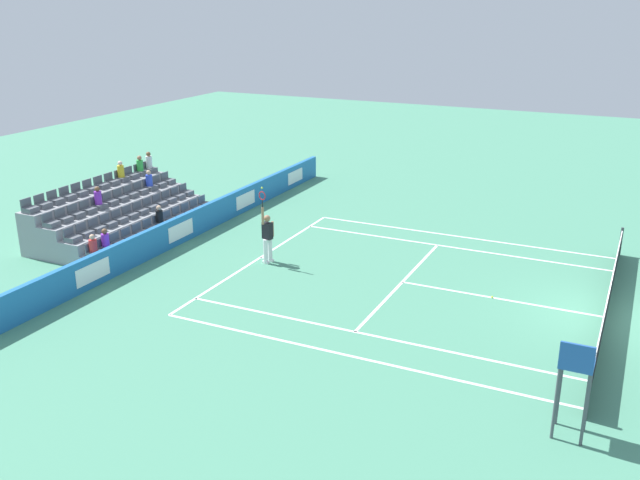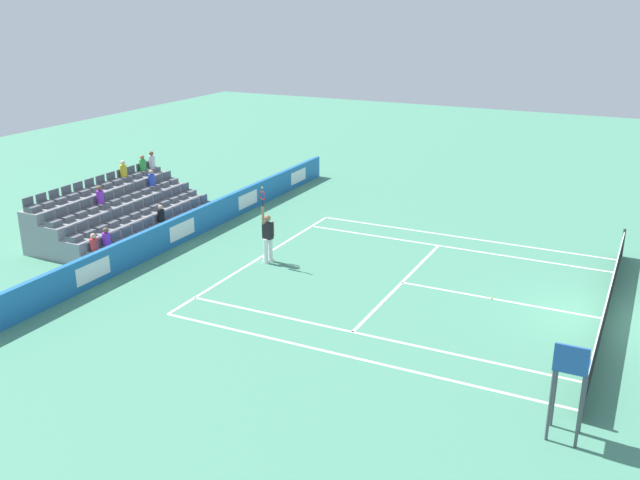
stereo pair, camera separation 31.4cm
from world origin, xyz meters
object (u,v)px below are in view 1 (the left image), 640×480
at_px(tennis_net, 608,302).
at_px(loose_tennis_ball, 492,297).
at_px(umpire_chair, 575,374).
at_px(tennis_player, 267,236).

relative_size(tennis_net, loose_tennis_ball, 176.03).
bearing_deg(loose_tennis_ball, umpire_chair, 24.76).
distance_m(umpire_chair, loose_tennis_ball, 7.56).
height_order(tennis_player, umpire_chair, tennis_player).
height_order(tennis_net, umpire_chair, umpire_chair).
bearing_deg(tennis_player, loose_tennis_ball, 92.07).
relative_size(tennis_net, umpire_chair, 5.12).
relative_size(umpire_chair, loose_tennis_ball, 34.41).
xyz_separation_m(tennis_net, loose_tennis_ball, (0.03, -3.38, -0.46)).
distance_m(tennis_net, umpire_chair, 6.84).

